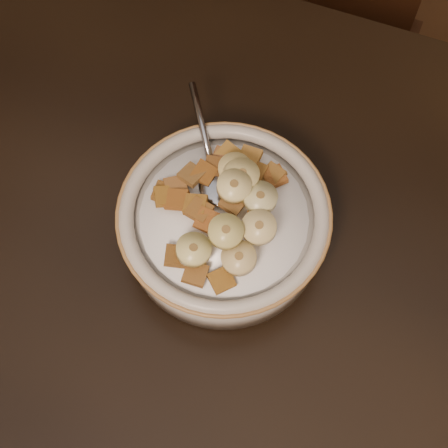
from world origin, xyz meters
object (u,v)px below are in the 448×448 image
(table, at_px, (106,333))
(chair, at_px, (253,69))
(cereal_bowl, at_px, (224,227))
(spoon, at_px, (217,187))

(table, height_order, chair, chair)
(table, xyz_separation_m, chair, (-0.00, 0.52, -0.22))
(table, height_order, cereal_bowl, cereal_bowl)
(chair, bearing_deg, cereal_bowl, -73.80)
(chair, distance_m, spoon, 0.47)
(cereal_bowl, bearing_deg, spoon, 121.65)
(spoon, bearing_deg, table, 35.70)
(table, bearing_deg, chair, 93.25)
(chair, bearing_deg, spoon, -75.38)
(cereal_bowl, xyz_separation_m, spoon, (-0.02, 0.03, 0.03))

